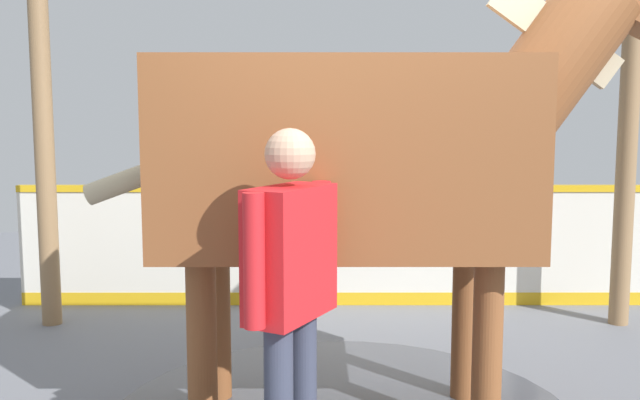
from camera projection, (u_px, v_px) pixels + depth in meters
The scene contains 5 objects.
barrier_wall at pixel (334, 250), 6.40m from camera, with size 2.55×5.26×1.12m.
roof_post_near at pixel (627, 143), 5.68m from camera, with size 0.16×0.16×3.04m, color olive.
roof_post_far at pixel (44, 143), 5.67m from camera, with size 0.16×0.16×3.04m, color olive.
horse at pixel (366, 152), 3.86m from camera, with size 1.86×3.15×2.66m.
handler at pixel (291, 287), 3.10m from camera, with size 0.47×0.56×1.68m.
Camera 1 is at (3.44, -1.79, 1.72)m, focal length 38.99 mm.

